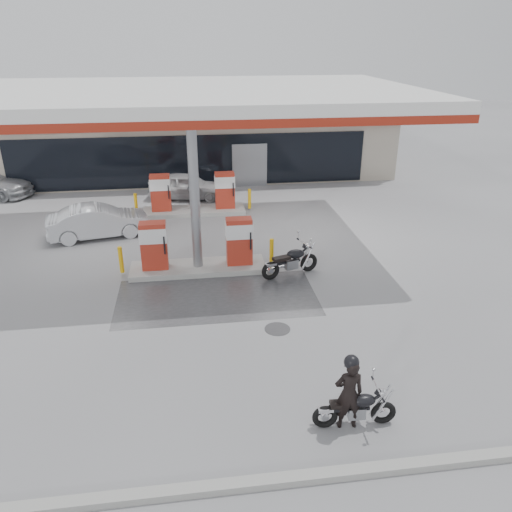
{
  "coord_description": "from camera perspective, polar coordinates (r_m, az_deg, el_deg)",
  "views": [
    {
      "loc": [
        -0.14,
        -13.32,
        7.29
      ],
      "look_at": [
        1.72,
        0.23,
        1.2
      ],
      "focal_mm": 35.0,
      "sensor_mm": 36.0,
      "label": 1
    }
  ],
  "objects": [
    {
      "name": "attendant",
      "position": [
        23.22,
        -7.04,
        7.82
      ],
      "size": [
        0.78,
        0.94,
        1.77
      ],
      "primitive_type": "imported",
      "rotation": [
        0.0,
        0.0,
        1.44
      ],
      "color": "slate",
      "rests_on": "ground"
    },
    {
      "name": "hatchback_silver",
      "position": [
        20.37,
        -17.53,
        3.79
      ],
      "size": [
        4.05,
        2.11,
        1.27
      ],
      "primitive_type": "imported",
      "rotation": [
        0.0,
        0.0,
        1.78
      ],
      "color": "#B4B7BD",
      "rests_on": "ground"
    },
    {
      "name": "main_motorcycle",
      "position": [
        10.67,
        11.38,
        -16.8
      ],
      "size": [
        1.74,
        0.67,
        0.89
      ],
      "rotation": [
        0.0,
        0.0,
        -0.04
      ],
      "color": "black",
      "rests_on": "ground"
    },
    {
      "name": "biker_main",
      "position": [
        10.36,
        10.54,
        -15.22
      ],
      "size": [
        0.6,
        0.41,
        1.6
      ],
      "primitive_type": "imported",
      "rotation": [
        0.0,
        0.0,
        3.1
      ],
      "color": "black",
      "rests_on": "ground"
    },
    {
      "name": "drain_cover",
      "position": [
        13.63,
        2.46,
        -8.33
      ],
      "size": [
        0.7,
        0.7,
        0.01
      ],
      "primitive_type": "cylinder",
      "color": "#38383A",
      "rests_on": "ground"
    },
    {
      "name": "sedan_white",
      "position": [
        24.44,
        -7.88,
        7.95
      ],
      "size": [
        3.85,
        2.11,
        1.24
      ],
      "primitive_type": "imported",
      "rotation": [
        0.0,
        0.0,
        1.39
      ],
      "color": "#BDBDBF",
      "rests_on": "ground"
    },
    {
      "name": "store_building",
      "position": [
        29.72,
        -7.65,
        13.57
      ],
      "size": [
        22.0,
        8.22,
        4.0
      ],
      "color": "#B7AB99",
      "rests_on": "ground"
    },
    {
      "name": "pump_island_near",
      "position": [
        16.67,
        -6.71,
        0.59
      ],
      "size": [
        5.14,
        1.3,
        1.78
      ],
      "color": "#9E9E99",
      "rests_on": "ground"
    },
    {
      "name": "pump_island_far",
      "position": [
        22.31,
        -7.18,
        6.67
      ],
      "size": [
        5.14,
        1.3,
        1.78
      ],
      "color": "#9E9E99",
      "rests_on": "ground"
    },
    {
      "name": "wet_patch",
      "position": [
        15.19,
        -4.47,
        -4.73
      ],
      "size": [
        6.0,
        3.0,
        0.0
      ],
      "primitive_type": "cube",
      "color": "#4C4C4F",
      "rests_on": "ground"
    },
    {
      "name": "parked_motorcycle",
      "position": [
        16.36,
        4.03,
        -0.68
      ],
      "size": [
        2.01,
        0.93,
        1.06
      ],
      "rotation": [
        0.0,
        0.0,
        0.31
      ],
      "color": "black",
      "rests_on": "ground"
    },
    {
      "name": "kerb",
      "position": [
        9.59,
        -4.74,
        -24.89
      ],
      "size": [
        28.0,
        0.25,
        0.15
      ],
      "primitive_type": "cube",
      "color": "gray",
      "rests_on": "ground"
    },
    {
      "name": "canopy",
      "position": [
        18.43,
        -7.71,
        17.52
      ],
      "size": [
        16.0,
        10.02,
        5.51
      ],
      "color": "silver",
      "rests_on": "ground"
    },
    {
      "name": "ground",
      "position": [
        15.18,
        -6.36,
        -4.85
      ],
      "size": [
        90.0,
        90.0,
        0.0
      ],
      "primitive_type": "plane",
      "color": "gray",
      "rests_on": "ground"
    }
  ]
}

